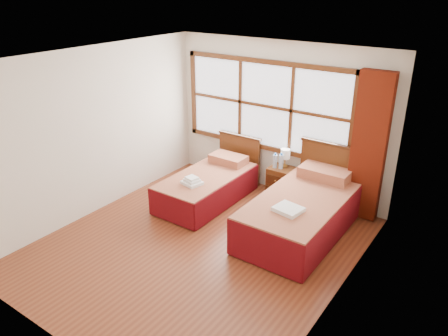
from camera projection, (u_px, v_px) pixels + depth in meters
The scene contains 15 objects.
floor at pixel (199, 245), 6.22m from camera, with size 4.50×4.50×0.00m, color brown.
ceiling at pixel (194, 60), 5.18m from camera, with size 4.50×4.50×0.00m, color white.
wall_back at pixel (279, 119), 7.39m from camera, with size 4.00×4.00×0.00m, color silver.
wall_left at pixel (95, 132), 6.75m from camera, with size 4.50×4.50×0.00m, color silver.
wall_right at pixel (344, 202), 4.65m from camera, with size 4.50×4.50×0.00m, color silver.
window at pixel (265, 106), 7.41m from camera, with size 3.16×0.06×1.56m.
curtain at pixel (369, 148), 6.50m from camera, with size 0.50×0.16×2.30m, color #5B1709.
bed_left at pixel (209, 185), 7.38m from camera, with size 0.94×1.96×0.91m.
bed_right at pixel (303, 211), 6.44m from camera, with size 1.14×2.21×1.11m.
nightstand at pixel (281, 182), 7.48m from camera, with size 0.41×0.41×0.54m.
towels_left at pixel (192, 181), 6.91m from camera, with size 0.34×0.31×0.12m.
towels_right at pixel (288, 209), 5.90m from camera, with size 0.40×0.36×0.06m.
lamp at pixel (285, 154), 7.35m from camera, with size 0.16×0.16×0.31m.
bottle_near at pixel (275, 161), 7.34m from camera, with size 0.07×0.07×0.26m.
bottle_far at pixel (281, 162), 7.31m from camera, with size 0.07×0.07×0.28m.
Camera 1 is at (3.31, -4.11, 3.49)m, focal length 35.00 mm.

